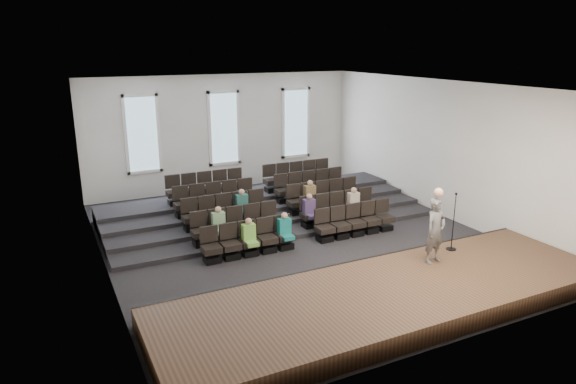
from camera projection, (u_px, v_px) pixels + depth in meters
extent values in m
plane|color=black|center=(297.00, 239.00, 17.05)|extent=(14.00, 14.00, 0.00)
cube|color=white|center=(297.00, 85.00, 15.65)|extent=(12.00, 14.00, 0.02)
cube|color=white|center=(224.00, 133.00, 22.40)|extent=(12.00, 0.04, 5.00)
cube|color=white|center=(456.00, 237.00, 10.30)|extent=(12.00, 0.04, 5.00)
cube|color=white|center=(98.00, 188.00, 13.80)|extent=(0.04, 14.00, 5.00)
cube|color=white|center=(442.00, 149.00, 18.90)|extent=(0.04, 14.00, 5.00)
cube|color=#503522|center=(391.00, 297.00, 12.58)|extent=(11.80, 3.60, 0.50)
cube|color=black|center=(352.00, 270.00, 14.11)|extent=(11.80, 0.06, 0.52)
cube|color=black|center=(268.00, 216.00, 19.03)|extent=(11.80, 4.80, 0.15)
cube|color=black|center=(262.00, 210.00, 19.46)|extent=(11.80, 3.75, 0.30)
cube|color=black|center=(257.00, 205.00, 19.89)|extent=(11.80, 2.70, 0.45)
cube|color=black|center=(252.00, 199.00, 20.33)|extent=(11.80, 1.65, 0.60)
cube|color=black|center=(212.00, 259.00, 15.18)|extent=(0.47, 0.43, 0.20)
cube|color=black|center=(212.00, 249.00, 15.09)|extent=(0.55, 0.50, 0.19)
cube|color=black|center=(209.00, 234.00, 15.16)|extent=(0.55, 0.08, 0.50)
cube|color=black|center=(231.00, 255.00, 15.43)|extent=(0.47, 0.43, 0.20)
cube|color=black|center=(231.00, 246.00, 15.35)|extent=(0.55, 0.50, 0.19)
cube|color=black|center=(228.00, 231.00, 15.41)|extent=(0.55, 0.08, 0.50)
cube|color=black|center=(250.00, 252.00, 15.69)|extent=(0.47, 0.43, 0.20)
cube|color=black|center=(249.00, 243.00, 15.60)|extent=(0.55, 0.50, 0.19)
cube|color=black|center=(247.00, 228.00, 15.67)|extent=(0.55, 0.08, 0.50)
cube|color=black|center=(267.00, 249.00, 15.94)|extent=(0.47, 0.43, 0.20)
cube|color=black|center=(267.00, 239.00, 15.85)|extent=(0.55, 0.50, 0.19)
cube|color=black|center=(264.00, 225.00, 15.92)|extent=(0.55, 0.08, 0.50)
cube|color=black|center=(285.00, 245.00, 16.19)|extent=(0.47, 0.43, 0.20)
cube|color=black|center=(285.00, 236.00, 16.11)|extent=(0.55, 0.50, 0.19)
cube|color=black|center=(282.00, 222.00, 16.18)|extent=(0.55, 0.08, 0.50)
cube|color=black|center=(325.00, 238.00, 16.81)|extent=(0.47, 0.43, 0.20)
cube|color=black|center=(325.00, 229.00, 16.72)|extent=(0.55, 0.50, 0.19)
cube|color=black|center=(322.00, 215.00, 16.79)|extent=(0.55, 0.08, 0.50)
cube|color=black|center=(340.00, 235.00, 17.06)|extent=(0.47, 0.43, 0.20)
cube|color=black|center=(340.00, 226.00, 16.98)|extent=(0.55, 0.50, 0.19)
cube|color=black|center=(337.00, 213.00, 17.04)|extent=(0.55, 0.08, 0.50)
cube|color=black|center=(355.00, 232.00, 17.32)|extent=(0.47, 0.43, 0.20)
cube|color=black|center=(356.00, 224.00, 17.23)|extent=(0.55, 0.50, 0.19)
cube|color=black|center=(353.00, 210.00, 17.30)|extent=(0.55, 0.08, 0.50)
cube|color=black|center=(370.00, 230.00, 17.57)|extent=(0.47, 0.43, 0.20)
cube|color=black|center=(370.00, 221.00, 17.49)|extent=(0.55, 0.50, 0.19)
cube|color=black|center=(367.00, 208.00, 17.55)|extent=(0.55, 0.08, 0.50)
cube|color=black|center=(384.00, 227.00, 17.83)|extent=(0.47, 0.43, 0.20)
cube|color=black|center=(385.00, 219.00, 17.74)|extent=(0.55, 0.50, 0.19)
cube|color=black|center=(382.00, 206.00, 17.81)|extent=(0.55, 0.08, 0.50)
cube|color=black|center=(201.00, 242.00, 16.04)|extent=(0.47, 0.43, 0.20)
cube|color=black|center=(201.00, 233.00, 15.95)|extent=(0.55, 0.50, 0.19)
cube|color=black|center=(198.00, 219.00, 16.02)|extent=(0.55, 0.08, 0.50)
cube|color=black|center=(220.00, 239.00, 16.29)|extent=(0.47, 0.43, 0.20)
cube|color=black|center=(219.00, 230.00, 16.21)|extent=(0.55, 0.50, 0.19)
cube|color=black|center=(217.00, 216.00, 16.28)|extent=(0.55, 0.08, 0.50)
cube|color=black|center=(237.00, 236.00, 16.55)|extent=(0.47, 0.43, 0.20)
cube|color=black|center=(237.00, 227.00, 16.46)|extent=(0.55, 0.50, 0.19)
cube|color=black|center=(234.00, 213.00, 16.53)|extent=(0.55, 0.08, 0.50)
cube|color=black|center=(254.00, 233.00, 16.80)|extent=(0.47, 0.43, 0.20)
cube|color=black|center=(254.00, 225.00, 16.72)|extent=(0.55, 0.50, 0.19)
cube|color=black|center=(252.00, 211.00, 16.78)|extent=(0.55, 0.08, 0.50)
cube|color=black|center=(271.00, 231.00, 17.06)|extent=(0.47, 0.43, 0.20)
cube|color=black|center=(271.00, 222.00, 16.97)|extent=(0.55, 0.50, 0.19)
cube|color=black|center=(268.00, 208.00, 17.04)|extent=(0.55, 0.08, 0.50)
cube|color=black|center=(309.00, 224.00, 17.67)|extent=(0.47, 0.43, 0.20)
cube|color=black|center=(309.00, 216.00, 17.59)|extent=(0.55, 0.50, 0.19)
cube|color=black|center=(307.00, 203.00, 17.65)|extent=(0.55, 0.08, 0.50)
cube|color=black|center=(324.00, 222.00, 17.93)|extent=(0.47, 0.43, 0.20)
cube|color=black|center=(325.00, 213.00, 17.84)|extent=(0.55, 0.50, 0.19)
cube|color=black|center=(322.00, 200.00, 17.91)|extent=(0.55, 0.08, 0.50)
cube|color=black|center=(339.00, 219.00, 18.18)|extent=(0.47, 0.43, 0.20)
cube|color=black|center=(339.00, 211.00, 18.10)|extent=(0.55, 0.50, 0.19)
cube|color=black|center=(337.00, 198.00, 18.16)|extent=(0.55, 0.08, 0.50)
cube|color=black|center=(353.00, 217.00, 18.44)|extent=(0.47, 0.43, 0.20)
cube|color=black|center=(354.00, 208.00, 18.35)|extent=(0.55, 0.50, 0.19)
cube|color=black|center=(351.00, 196.00, 18.42)|extent=(0.55, 0.08, 0.50)
cube|color=black|center=(367.00, 214.00, 18.69)|extent=(0.47, 0.43, 0.20)
cube|color=black|center=(368.00, 206.00, 18.60)|extent=(0.55, 0.50, 0.19)
cube|color=black|center=(365.00, 194.00, 18.67)|extent=(0.55, 0.08, 0.50)
cube|color=black|center=(192.00, 228.00, 16.90)|extent=(0.47, 0.42, 0.20)
cube|color=black|center=(191.00, 219.00, 16.82)|extent=(0.55, 0.50, 0.19)
cube|color=black|center=(189.00, 205.00, 16.88)|extent=(0.55, 0.08, 0.50)
cube|color=black|center=(209.00, 225.00, 17.16)|extent=(0.47, 0.42, 0.20)
cube|color=black|center=(209.00, 216.00, 17.07)|extent=(0.55, 0.50, 0.19)
cube|color=black|center=(206.00, 203.00, 17.14)|extent=(0.55, 0.08, 0.50)
cube|color=black|center=(226.00, 222.00, 17.41)|extent=(0.47, 0.42, 0.20)
cube|color=black|center=(226.00, 214.00, 17.33)|extent=(0.55, 0.50, 0.19)
cube|color=black|center=(223.00, 200.00, 17.39)|extent=(0.55, 0.08, 0.50)
cube|color=black|center=(243.00, 220.00, 17.67)|extent=(0.47, 0.42, 0.20)
cube|color=black|center=(242.00, 211.00, 17.58)|extent=(0.55, 0.50, 0.19)
cube|color=black|center=(240.00, 198.00, 17.65)|extent=(0.55, 0.08, 0.50)
cube|color=black|center=(259.00, 217.00, 17.92)|extent=(0.47, 0.42, 0.20)
cube|color=black|center=(259.00, 209.00, 17.84)|extent=(0.55, 0.50, 0.19)
cube|color=black|center=(256.00, 196.00, 17.90)|extent=(0.55, 0.08, 0.50)
cube|color=black|center=(296.00, 211.00, 18.54)|extent=(0.47, 0.42, 0.20)
cube|color=black|center=(296.00, 203.00, 18.45)|extent=(0.55, 0.50, 0.19)
cube|color=black|center=(293.00, 191.00, 18.52)|extent=(0.55, 0.08, 0.50)
cube|color=black|center=(310.00, 209.00, 18.79)|extent=(0.47, 0.42, 0.20)
cube|color=black|center=(310.00, 201.00, 18.70)|extent=(0.55, 0.50, 0.19)
cube|color=black|center=(308.00, 189.00, 18.77)|extent=(0.55, 0.08, 0.50)
cube|color=black|center=(324.00, 207.00, 19.04)|extent=(0.47, 0.42, 0.20)
cube|color=black|center=(324.00, 199.00, 18.96)|extent=(0.55, 0.50, 0.19)
cube|color=black|center=(322.00, 187.00, 19.03)|extent=(0.55, 0.08, 0.50)
cube|color=black|center=(338.00, 205.00, 19.30)|extent=(0.47, 0.42, 0.20)
cube|color=black|center=(338.00, 197.00, 19.21)|extent=(0.55, 0.50, 0.19)
cube|color=black|center=(336.00, 185.00, 19.28)|extent=(0.55, 0.08, 0.50)
cube|color=black|center=(352.00, 203.00, 19.55)|extent=(0.47, 0.42, 0.20)
cube|color=black|center=(352.00, 195.00, 19.47)|extent=(0.55, 0.50, 0.19)
cube|color=black|center=(349.00, 183.00, 19.53)|extent=(0.55, 0.08, 0.50)
cube|color=black|center=(183.00, 214.00, 17.77)|extent=(0.47, 0.42, 0.20)
cube|color=black|center=(182.00, 206.00, 17.68)|extent=(0.55, 0.50, 0.19)
cube|color=black|center=(180.00, 193.00, 17.75)|extent=(0.55, 0.08, 0.50)
cube|color=black|center=(200.00, 212.00, 18.02)|extent=(0.47, 0.42, 0.20)
cube|color=black|center=(199.00, 203.00, 17.94)|extent=(0.55, 0.50, 0.19)
cube|color=black|center=(197.00, 191.00, 18.00)|extent=(0.55, 0.08, 0.50)
cube|color=black|center=(216.00, 209.00, 18.28)|extent=(0.47, 0.42, 0.20)
cube|color=black|center=(216.00, 201.00, 18.19)|extent=(0.55, 0.50, 0.19)
cube|color=black|center=(213.00, 189.00, 18.26)|extent=(0.55, 0.08, 0.50)
cube|color=black|center=(232.00, 207.00, 18.53)|extent=(0.47, 0.42, 0.20)
cube|color=black|center=(232.00, 199.00, 18.44)|extent=(0.55, 0.50, 0.19)
cube|color=black|center=(229.00, 187.00, 18.51)|extent=(0.55, 0.08, 0.50)
cube|color=black|center=(247.00, 205.00, 18.78)|extent=(0.47, 0.42, 0.20)
cube|color=black|center=(247.00, 197.00, 18.70)|extent=(0.55, 0.50, 0.19)
cube|color=black|center=(245.00, 185.00, 18.77)|extent=(0.55, 0.08, 0.50)
cube|color=black|center=(283.00, 200.00, 19.40)|extent=(0.47, 0.42, 0.20)
cube|color=black|center=(283.00, 192.00, 19.31)|extent=(0.55, 0.50, 0.19)
cube|color=black|center=(281.00, 180.00, 19.38)|extent=(0.55, 0.08, 0.50)
cube|color=black|center=(297.00, 198.00, 19.65)|extent=(0.47, 0.42, 0.20)
cube|color=black|center=(297.00, 190.00, 19.57)|extent=(0.55, 0.50, 0.19)
cube|color=black|center=(295.00, 178.00, 19.63)|extent=(0.55, 0.08, 0.50)
cube|color=black|center=(311.00, 196.00, 19.91)|extent=(0.47, 0.42, 0.20)
cube|color=black|center=(311.00, 188.00, 19.82)|extent=(0.55, 0.50, 0.19)
cube|color=black|center=(308.00, 177.00, 19.89)|extent=(0.55, 0.08, 0.50)
cube|color=black|center=(324.00, 194.00, 20.16)|extent=(0.47, 0.42, 0.20)
cube|color=black|center=(324.00, 186.00, 20.08)|extent=(0.55, 0.50, 0.19)
cube|color=black|center=(322.00, 175.00, 20.14)|extent=(0.55, 0.08, 0.50)
cube|color=black|center=(337.00, 192.00, 20.42)|extent=(0.47, 0.42, 0.20)
cube|color=black|center=(337.00, 185.00, 20.33)|extent=(0.55, 0.50, 0.19)
cube|color=black|center=(335.00, 173.00, 20.40)|extent=(0.55, 0.08, 0.50)
cube|color=black|center=(175.00, 202.00, 18.63)|extent=(0.47, 0.42, 0.20)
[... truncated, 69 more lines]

